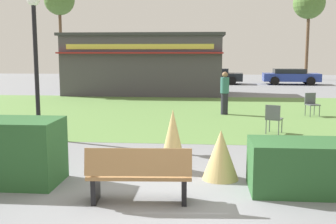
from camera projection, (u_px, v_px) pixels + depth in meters
The scene contains 16 objects.
ground_plane at pixel (163, 201), 6.93m from camera, with size 80.00×80.00×0.00m, color slate.
lawn_patch at pixel (188, 112), 17.12m from camera, with size 36.00×12.00×0.01m, color #5B8442.
park_bench at pixel (139, 175), 6.75m from camera, with size 1.73×0.63×0.95m.
hedge_right at pixel (315, 167), 7.32m from camera, with size 2.26×1.10×0.90m, color #28562B.
ornamental_grass_behind_left at pixel (173, 140), 8.57m from camera, with size 0.61×0.61×1.30m, color tan.
ornamental_grass_behind_right at pixel (221, 155), 8.05m from camera, with size 0.71×0.71×0.97m, color tan.
lamppost_mid at pixel (35, 48), 11.52m from camera, with size 0.36×0.36×4.06m.
food_kiosk at pixel (144, 64), 24.55m from camera, with size 9.29×4.32×3.51m.
cafe_chair_east at pixel (274, 117), 12.51m from camera, with size 0.58×0.58×0.89m.
cafe_chair_center at pixel (311, 102), 16.06m from camera, with size 0.54×0.54×0.89m.
person_strolling at pixel (225, 93), 16.42m from camera, with size 0.34×0.34×1.69m.
parked_car_west_slot at pixel (151, 75), 32.82m from camera, with size 4.21×2.08×1.20m.
parked_car_center_slot at pixel (215, 76), 32.39m from camera, with size 4.33×2.31×1.20m.
parked_car_east_slot at pixel (291, 76), 31.89m from camera, with size 4.27×2.19×1.20m.
tree_left_bg at pixel (309, 4), 36.93m from camera, with size 2.80×2.80×8.18m.
tree_right_bg at pixel (59, 1), 38.40m from camera, with size 2.80×2.80×8.65m.
Camera 1 is at (0.66, -6.62, 2.45)m, focal length 44.54 mm.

